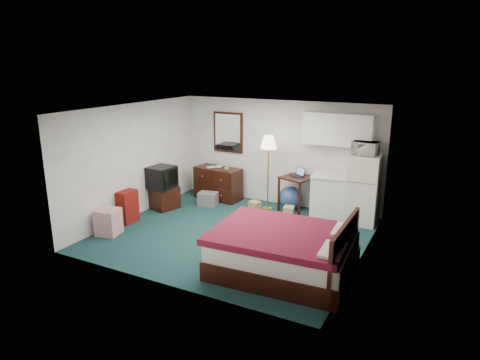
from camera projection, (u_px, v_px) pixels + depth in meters
The scene contains 25 objects.
floor at pixel (234, 234), 8.60m from camera, with size 5.00×4.50×0.01m, color black.
ceiling at pixel (233, 109), 7.93m from camera, with size 5.00×4.50×0.01m, color beige.
walls at pixel (233, 174), 8.27m from camera, with size 5.01×4.51×2.50m.
mirror at pixel (228, 132), 10.66m from camera, with size 0.80×0.06×1.00m, color white, non-canonical shape.
upper_cabinets at pixel (338, 129), 9.20m from camera, with size 1.50×0.35×0.70m, color white, non-canonical shape.
headboard at pixel (344, 253), 6.50m from camera, with size 0.06×1.56×1.00m, color black, non-canonical shape.
dresser at pixel (218, 183), 10.74m from camera, with size 1.17×0.53×0.80m, color black, non-canonical shape.
floor_lamp at pixel (268, 173), 9.86m from camera, with size 0.38×0.38×1.75m, color gold, non-canonical shape.
desk at pixel (297, 194), 9.87m from camera, with size 0.64×0.64×0.82m, color black, non-canonical shape.
exercise_ball at pixel (290, 198), 10.00m from camera, with size 0.55×0.55×0.55m, color navy.
kitchen_counter at pixel (332, 197), 9.41m from camera, with size 0.86×0.66×0.94m, color white, non-canonical shape.
fridge at pixel (364, 189), 9.02m from camera, with size 0.62×0.62×1.50m, color silver, non-canonical shape.
bed at pixel (284, 252), 6.99m from camera, with size 2.20×1.71×0.70m, color maroon, non-canonical shape.
tv_stand at pixel (164, 198), 10.06m from camera, with size 0.52×0.57×0.52m, color black, non-canonical shape.
suitcase at pixel (128, 207), 9.17m from camera, with size 0.27×0.43×0.70m, color #5B110B, non-canonical shape.
retail_box at pixel (108, 222), 8.55m from camera, with size 0.42×0.42×0.52m, color silver, non-canonical shape.
file_bin at pixel (208, 199), 10.31m from camera, with size 0.45×0.33×0.31m, color slate, non-canonical shape.
cardboard_box_a at pixel (255, 206), 9.98m from camera, with size 0.25×0.21×0.21m, color tan, non-canonical shape.
cardboard_box_b at pixel (289, 212), 9.50m from camera, with size 0.22×0.26×0.26m, color tan, non-canonical shape.
laptop at pixel (297, 172), 9.75m from camera, with size 0.29×0.24×0.20m, color black, non-canonical shape.
crt_tv at pixel (162, 177), 9.89m from camera, with size 0.54×0.58×0.50m, color black, non-canonical shape.
microwave at pixel (365, 147), 8.76m from camera, with size 0.50×0.28×0.34m, color silver.
book_a at pixel (209, 163), 10.69m from camera, with size 0.16×0.02×0.22m, color tan.
book_b at pixel (215, 162), 10.72m from camera, with size 0.18×0.02×0.24m, color tan.
mug at pixel (226, 168), 10.34m from camera, with size 0.12×0.10×0.12m, color #558B44.
Camera 1 is at (3.82, -7.02, 3.38)m, focal length 32.00 mm.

